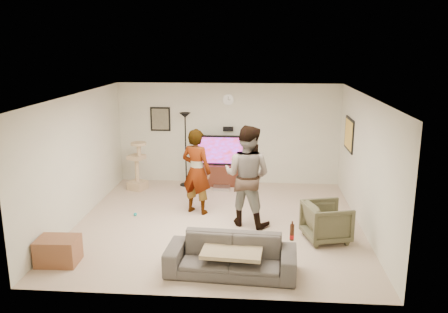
# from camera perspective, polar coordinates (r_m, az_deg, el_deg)

# --- Properties ---
(floor) EXTENTS (5.50, 5.50, 0.02)m
(floor) POSITION_cam_1_polar(r_m,az_deg,el_deg) (9.12, -0.69, -8.26)
(floor) COLOR tan
(floor) RESTS_ON ground
(ceiling) EXTENTS (5.50, 5.50, 0.02)m
(ceiling) POSITION_cam_1_polar(r_m,az_deg,el_deg) (8.50, -0.74, 7.68)
(ceiling) COLOR white
(ceiling) RESTS_ON wall_back
(wall_back) EXTENTS (5.50, 0.04, 2.50)m
(wall_back) POSITION_cam_1_polar(r_m,az_deg,el_deg) (11.40, 0.54, 2.85)
(wall_back) COLOR beige
(wall_back) RESTS_ON floor
(wall_front) EXTENTS (5.50, 0.04, 2.50)m
(wall_front) POSITION_cam_1_polar(r_m,az_deg,el_deg) (6.12, -3.05, -6.98)
(wall_front) COLOR beige
(wall_front) RESTS_ON floor
(wall_left) EXTENTS (0.04, 5.50, 2.50)m
(wall_left) POSITION_cam_1_polar(r_m,az_deg,el_deg) (9.38, -17.69, -0.22)
(wall_left) COLOR beige
(wall_left) RESTS_ON floor
(wall_right) EXTENTS (0.04, 5.50, 2.50)m
(wall_right) POSITION_cam_1_polar(r_m,az_deg,el_deg) (8.92, 17.18, -0.89)
(wall_right) COLOR beige
(wall_right) RESTS_ON floor
(wall_clock) EXTENTS (0.26, 0.04, 0.26)m
(wall_clock) POSITION_cam_1_polar(r_m,az_deg,el_deg) (11.24, 0.53, 7.08)
(wall_clock) COLOR silver
(wall_clock) RESTS_ON wall_back
(wall_speaker) EXTENTS (0.25, 0.10, 0.10)m
(wall_speaker) POSITION_cam_1_polar(r_m,az_deg,el_deg) (11.32, 0.52, 3.44)
(wall_speaker) COLOR black
(wall_speaker) RESTS_ON wall_back
(picture_back) EXTENTS (0.42, 0.03, 0.52)m
(picture_back) POSITION_cam_1_polar(r_m,az_deg,el_deg) (11.56, -7.93, 4.64)
(picture_back) COLOR #5F5B48
(picture_back) RESTS_ON wall_back
(picture_right) EXTENTS (0.03, 0.78, 0.62)m
(picture_right) POSITION_cam_1_polar(r_m,az_deg,el_deg) (10.39, 15.30, 2.68)
(picture_right) COLOR #F3B645
(picture_right) RESTS_ON wall_right
(tv_stand) EXTENTS (1.25, 0.45, 0.52)m
(tv_stand) POSITION_cam_1_polar(r_m,az_deg,el_deg) (11.41, -0.55, -2.25)
(tv_stand) COLOR #401C12
(tv_stand) RESTS_ON floor
(console_box) EXTENTS (0.40, 0.30, 0.07)m
(console_box) POSITION_cam_1_polar(r_m,az_deg,el_deg) (11.10, -0.32, -3.94)
(console_box) COLOR #B9B9B9
(console_box) RESTS_ON floor
(tv) EXTENTS (1.23, 0.08, 0.73)m
(tv) POSITION_cam_1_polar(r_m,az_deg,el_deg) (11.26, -0.56, 0.81)
(tv) COLOR black
(tv) RESTS_ON tv_stand
(tv_screen) EXTENTS (1.13, 0.01, 0.64)m
(tv_screen) POSITION_cam_1_polar(r_m,az_deg,el_deg) (11.21, -0.58, 0.76)
(tv_screen) COLOR #762BE6
(tv_screen) RESTS_ON tv
(floor_lamp) EXTENTS (0.32, 0.32, 1.81)m
(floor_lamp) POSITION_cam_1_polar(r_m,az_deg,el_deg) (11.24, -4.79, 0.85)
(floor_lamp) COLOR black
(floor_lamp) RESTS_ON floor
(cat_tree) EXTENTS (0.49, 0.49, 1.17)m
(cat_tree) POSITION_cam_1_polar(r_m,az_deg,el_deg) (11.16, -10.80, -1.13)
(cat_tree) COLOR tan
(cat_tree) RESTS_ON floor
(person_left) EXTENTS (0.76, 0.64, 1.78)m
(person_left) POSITION_cam_1_polar(r_m,az_deg,el_deg) (9.39, -3.45, -1.86)
(person_left) COLOR #A6A6BB
(person_left) RESTS_ON floor
(person_right) EXTENTS (1.15, 1.03, 1.95)m
(person_right) POSITION_cam_1_polar(r_m,az_deg,el_deg) (8.76, 2.89, -2.41)
(person_right) COLOR navy
(person_right) RESTS_ON floor
(sofa) EXTENTS (2.02, 0.89, 0.58)m
(sofa) POSITION_cam_1_polar(r_m,az_deg,el_deg) (7.13, 0.87, -12.25)
(sofa) COLOR #47423F
(sofa) RESTS_ON floor
(throw_blanket) EXTENTS (0.95, 0.77, 0.06)m
(throw_blanket) POSITION_cam_1_polar(r_m,az_deg,el_deg) (7.08, 1.07, -11.52)
(throw_blanket) COLOR tan
(throw_blanket) RESTS_ON sofa
(beer_bottle) EXTENTS (0.06, 0.06, 0.25)m
(beer_bottle) POSITION_cam_1_polar(r_m,az_deg,el_deg) (6.97, 8.46, -9.32)
(beer_bottle) COLOR #3C1C0E
(beer_bottle) RESTS_ON sofa
(armchair) EXTENTS (0.92, 0.91, 0.69)m
(armchair) POSITION_cam_1_polar(r_m,az_deg,el_deg) (8.43, 12.64, -7.93)
(armchair) COLOR #4A4832
(armchair) RESTS_ON floor
(side_table) EXTENTS (0.66, 0.50, 0.43)m
(side_table) POSITION_cam_1_polar(r_m,az_deg,el_deg) (7.92, -19.94, -10.97)
(side_table) COLOR brown
(side_table) RESTS_ON floor
(toy_ball) EXTENTS (0.07, 0.07, 0.07)m
(toy_ball) POSITION_cam_1_polar(r_m,az_deg,el_deg) (9.61, -10.98, -7.08)
(toy_ball) COLOR #109C9D
(toy_ball) RESTS_ON floor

